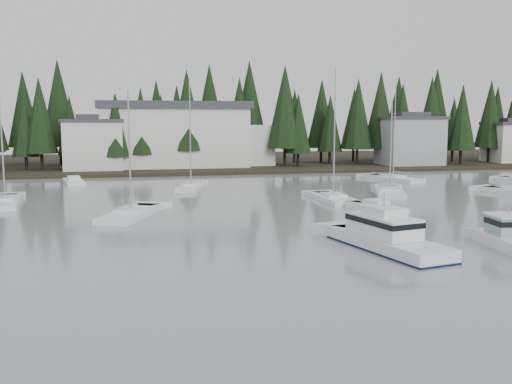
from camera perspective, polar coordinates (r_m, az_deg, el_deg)
far_shore_land at (r=113.11m, az=-6.08°, el=2.93°), size 240.00×54.00×1.00m
conifer_treeline at (r=102.21m, az=-5.42°, el=2.49°), size 200.00×22.00×20.00m
house_west at (r=94.46m, az=-15.90°, el=4.70°), size 9.54×7.42×8.75m
house_east_a at (r=104.80m, az=15.12°, el=5.08°), size 10.60×8.48×9.25m
house_east_b at (r=118.12m, az=24.23°, el=4.66°), size 9.54×7.42×8.25m
harbor_inn at (r=97.96m, az=-6.94°, el=5.65°), size 29.50×11.50×10.90m
cabin_cruiser_center at (r=37.85m, az=12.89°, el=-4.65°), size 5.06×10.27×4.23m
sailboat_1 at (r=69.89m, az=-6.52°, el=0.39°), size 4.69×8.90×13.70m
sailboat_3 at (r=61.74m, az=-23.78°, el=-1.07°), size 3.80×10.01×14.47m
sailboat_4 at (r=81.66m, az=13.55°, el=1.20°), size 5.58×9.82×14.04m
sailboat_5 at (r=50.58m, az=-12.36°, el=-2.35°), size 6.09×9.61×11.37m
sailboat_7 at (r=59.63m, az=7.74°, el=-0.79°), size 3.07×8.38×14.22m
sailboat_9 at (r=66.35m, az=13.21°, el=-0.14°), size 6.18×9.85×11.36m
runabout_1 at (r=53.71m, az=11.93°, el=-1.70°), size 4.04×6.57×1.42m
runabout_3 at (r=78.68m, az=-17.75°, el=0.89°), size 3.42×6.62×1.42m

